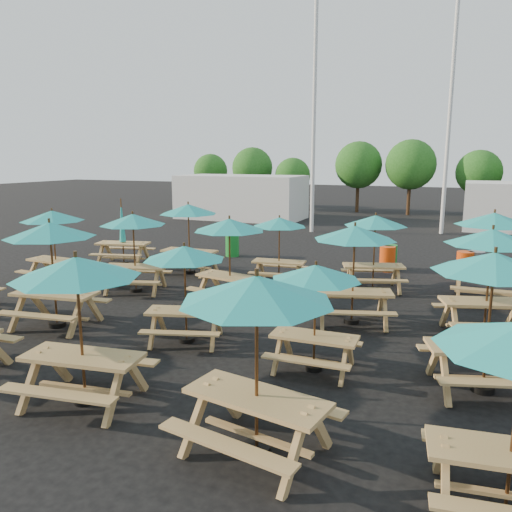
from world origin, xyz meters
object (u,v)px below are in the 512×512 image
at_px(picnic_unit_6, 133,225).
at_px(picnic_unit_19, 494,225).
at_px(picnic_unit_9, 184,260).
at_px(picnic_unit_7, 188,214).
at_px(picnic_unit_13, 316,280).
at_px(picnic_unit_14, 355,240).
at_px(waste_bin_3, 465,265).
at_px(picnic_unit_10, 229,231).
at_px(picnic_unit_2, 53,221).
at_px(picnic_unit_8, 77,278).
at_px(picnic_unit_3, 123,238).
at_px(waste_bin_1, 389,257).
at_px(picnic_unit_12, 257,302).
at_px(picnic_unit_5, 50,237).
at_px(waste_bin_0, 232,245).
at_px(waste_bin_4, 476,264).
at_px(picnic_unit_18, 492,244).
at_px(waste_bin_2, 387,259).
at_px(picnic_unit_11, 279,227).
at_px(picnic_unit_15, 375,226).
at_px(picnic_unit_17, 494,272).

distance_m(picnic_unit_6, picnic_unit_19, 10.11).
bearing_deg(picnic_unit_9, picnic_unit_7, 102.29).
xyz_separation_m(picnic_unit_6, picnic_unit_13, (6.52, -3.37, -0.25)).
height_order(picnic_unit_14, waste_bin_3, picnic_unit_14).
xyz_separation_m(picnic_unit_7, picnic_unit_10, (2.91, -2.80, -0.04)).
distance_m(picnic_unit_2, picnic_unit_8, 8.59).
relative_size(picnic_unit_3, picnic_unit_10, 1.04).
bearing_deg(picnic_unit_8, waste_bin_1, 67.01).
distance_m(picnic_unit_2, waste_bin_3, 13.42).
bearing_deg(picnic_unit_12, picnic_unit_5, 165.09).
bearing_deg(picnic_unit_13, waste_bin_3, 72.77).
bearing_deg(waste_bin_3, picnic_unit_7, -161.26).
xyz_separation_m(waste_bin_0, waste_bin_1, (6.22, 0.04, 0.00)).
bearing_deg(picnic_unit_3, waste_bin_1, 4.40).
bearing_deg(waste_bin_4, picnic_unit_9, -123.06).
relative_size(picnic_unit_8, picnic_unit_10, 1.04).
height_order(picnic_unit_10, picnic_unit_14, picnic_unit_14).
distance_m(picnic_unit_3, picnic_unit_9, 8.80).
xyz_separation_m(picnic_unit_2, waste_bin_1, (9.43, 6.28, -1.57)).
distance_m(picnic_unit_18, waste_bin_1, 7.08).
xyz_separation_m(picnic_unit_3, picnic_unit_6, (2.77, -3.04, 1.00)).
relative_size(picnic_unit_14, waste_bin_4, 2.79).
bearing_deg(waste_bin_2, picnic_unit_18, -62.87).
xyz_separation_m(picnic_unit_11, picnic_unit_15, (2.93, 0.30, 0.14)).
bearing_deg(picnic_unit_2, picnic_unit_9, -20.85).
bearing_deg(picnic_unit_12, waste_bin_0, 126.57).
height_order(picnic_unit_11, picnic_unit_13, picnic_unit_11).
bearing_deg(picnic_unit_2, picnic_unit_17, -10.27).
relative_size(picnic_unit_7, picnic_unit_9, 1.10).
height_order(picnic_unit_3, picnic_unit_14, picnic_unit_3).
bearing_deg(waste_bin_0, waste_bin_4, -0.50).
distance_m(picnic_unit_3, picnic_unit_13, 11.31).
xyz_separation_m(picnic_unit_12, picnic_unit_15, (-0.05, 9.25, -0.18)).
height_order(picnic_unit_10, picnic_unit_15, picnic_unit_10).
bearing_deg(picnic_unit_15, waste_bin_0, 135.08).
height_order(picnic_unit_5, picnic_unit_8, picnic_unit_5).
relative_size(picnic_unit_3, picnic_unit_8, 1.00).
xyz_separation_m(picnic_unit_2, picnic_unit_14, (9.47, -0.18, 0.04)).
relative_size(picnic_unit_15, picnic_unit_19, 0.94).
distance_m(picnic_unit_8, picnic_unit_13, 4.12).
xyz_separation_m(picnic_unit_15, picnic_unit_18, (3.02, -3.10, 0.14)).
height_order(picnic_unit_6, picnic_unit_12, picnic_unit_12).
xyz_separation_m(picnic_unit_19, waste_bin_0, (-9.36, 3.13, -1.71)).
height_order(picnic_unit_7, picnic_unit_11, picnic_unit_7).
bearing_deg(waste_bin_1, picnic_unit_10, -118.83).
distance_m(picnic_unit_9, waste_bin_3, 10.44).
distance_m(picnic_unit_15, waste_bin_3, 4.04).
distance_m(picnic_unit_17, waste_bin_0, 13.01).
distance_m(waste_bin_1, waste_bin_3, 2.54).
distance_m(picnic_unit_7, waste_bin_0, 3.68).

